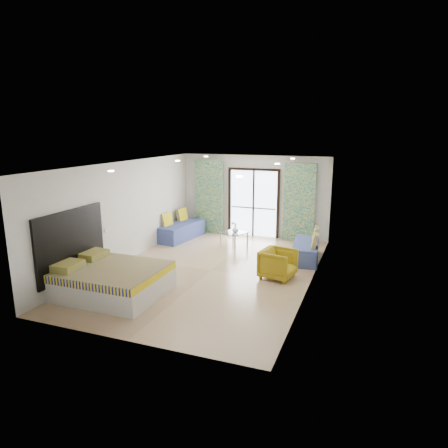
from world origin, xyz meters
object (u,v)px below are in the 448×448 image
(bed, at_px, (111,280))
(daybed_left, at_px, (181,230))
(armchair, at_px, (278,262))
(coffee_table, at_px, (234,234))
(daybed_right, at_px, (306,250))

(bed, height_order, daybed_left, daybed_left)
(daybed_left, xyz_separation_m, armchair, (3.82, -2.41, 0.10))
(coffee_table, distance_m, armchair, 2.88)
(daybed_left, distance_m, coffee_table, 1.96)
(bed, height_order, daybed_right, daybed_right)
(bed, xyz_separation_m, armchair, (3.19, 2.24, 0.07))
(daybed_right, relative_size, coffee_table, 2.03)
(bed, relative_size, daybed_right, 1.25)
(coffee_table, bearing_deg, armchair, -49.23)
(armchair, bearing_deg, bed, 134.51)
(daybed_left, height_order, daybed_right, daybed_left)
(armchair, bearing_deg, daybed_right, -4.14)
(daybed_right, height_order, coffee_table, daybed_right)
(daybed_right, xyz_separation_m, coffee_table, (-2.29, 0.49, 0.13))
(bed, height_order, coffee_table, coffee_table)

